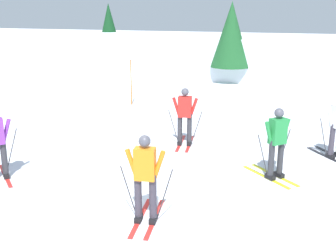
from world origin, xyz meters
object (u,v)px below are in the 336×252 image
object	(u,v)px
skier_green	(277,142)
skier_red	(185,115)
trail_marker_pole	(131,82)
skier_orange	(145,177)
conifer_far_left	(231,35)
conifer_far_right	(109,29)

from	to	relation	value
skier_green	skier_red	distance (m)	3.24
trail_marker_pole	skier_orange	bearing A→B (deg)	-63.79
trail_marker_pole	skier_green	bearing A→B (deg)	-43.32
skier_orange	conifer_far_left	xyz separation A→B (m)	(-1.78, 16.02, 1.67)
conifer_far_right	trail_marker_pole	bearing A→B (deg)	-58.63
skier_orange	conifer_far_right	bearing A→B (deg)	119.11
conifer_far_left	conifer_far_right	distance (m)	10.55
conifer_far_left	skier_green	bearing A→B (deg)	-73.65
skier_red	conifer_far_left	world-z (taller)	conifer_far_left
skier_orange	skier_green	world-z (taller)	same
skier_green	trail_marker_pole	world-z (taller)	trail_marker_pole
conifer_far_left	conifer_far_right	bearing A→B (deg)	155.36
skier_red	conifer_far_right	xyz separation A→B (m)	(-10.64, 15.74, 1.63)
conifer_far_right	skier_red	bearing A→B (deg)	-55.95
skier_orange	trail_marker_pole	xyz separation A→B (m)	(-4.52, 9.18, 0.03)
trail_marker_pole	conifer_far_right	xyz separation A→B (m)	(-6.85, 11.24, 1.60)
trail_marker_pole	skier_red	bearing A→B (deg)	-49.95
trail_marker_pole	conifer_far_right	world-z (taller)	conifer_far_right
trail_marker_pole	conifer_far_left	world-z (taller)	conifer_far_left
skier_red	trail_marker_pole	bearing A→B (deg)	130.05
skier_green	conifer_far_right	distance (m)	22.05
conifer_far_left	trail_marker_pole	bearing A→B (deg)	-111.79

